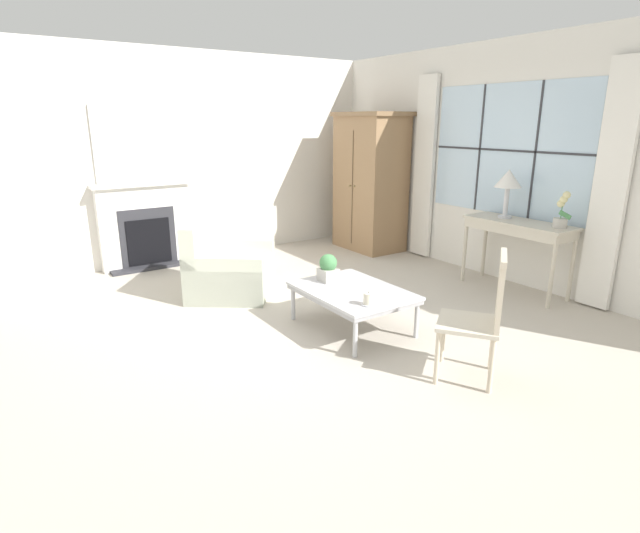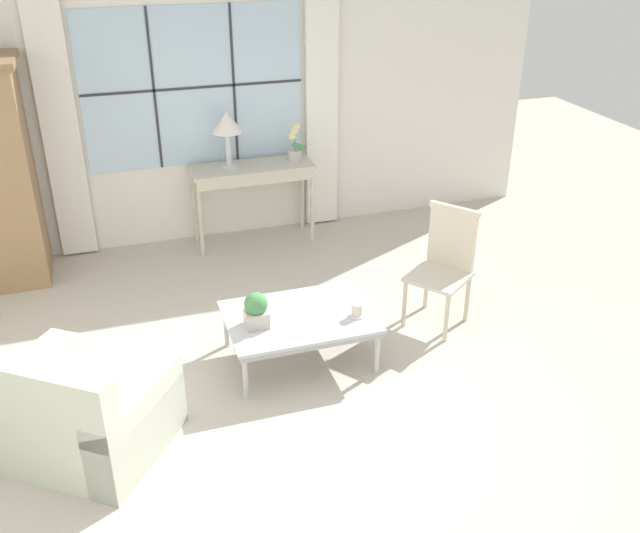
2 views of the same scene
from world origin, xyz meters
name	(u,v)px [view 2 (image 2 of 2)]	position (x,y,z in m)	size (l,w,h in m)	color
ground_plane	(280,406)	(0.00, 0.00, 0.00)	(14.00, 14.00, 0.00)	#BCB2A3
wall_back_windowed	(195,104)	(0.00, 3.02, 1.39)	(7.20, 0.14, 2.80)	silver
console_table	(252,175)	(0.46, 2.72, 0.72)	(1.22, 0.45, 0.81)	beige
table_lamp	(227,124)	(0.25, 2.74, 1.24)	(0.30, 0.30, 0.55)	silver
potted_orchid	(295,145)	(0.92, 2.75, 0.97)	(0.18, 0.14, 0.38)	#BCB7AD
armchair_upholstered	(79,414)	(-1.31, -0.02, 0.27)	(1.31, 1.28, 0.83)	beige
side_chair_wooden	(445,260)	(1.59, 0.72, 0.55)	(0.62, 0.62, 0.99)	beige
coffee_table	(299,320)	(0.30, 0.51, 0.35)	(1.09, 0.80, 0.39)	#BCBCC1
potted_plant_small	(256,310)	(-0.04, 0.47, 0.52)	(0.17, 0.17, 0.27)	#BCB7AD
pillar_candle	(357,310)	(0.70, 0.37, 0.44)	(0.12, 0.12, 0.12)	silver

